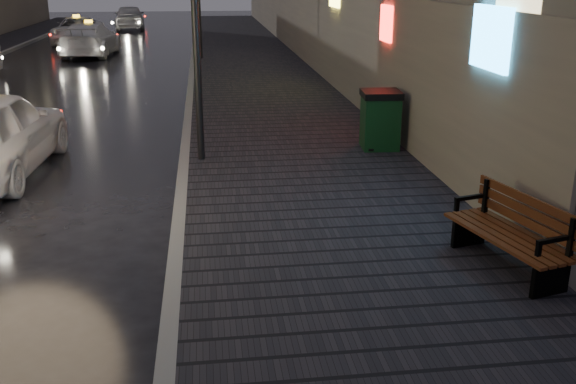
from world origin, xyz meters
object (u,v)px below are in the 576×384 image
taxi_mid (90,40)px  trash_bin (380,119)px  bench (513,232)px  car_far (130,17)px  taxi_far (78,30)px

taxi_mid → trash_bin: bearing=119.8°
bench → car_far: bearing=88.6°
bench → trash_bin: bearing=77.3°
bench → trash_bin: trash_bin is taller
taxi_mid → car_far: 14.52m
car_far → taxi_mid: bearing=83.4°
trash_bin → car_far: (-8.50, 32.77, 0.03)m
bench → taxi_far: taxi_far is taller
taxi_mid → taxi_far: bearing=-70.6°
taxi_far → bench: bearing=-70.8°
taxi_mid → taxi_far: taxi_mid is taller
bench → trash_bin: (-0.13, 5.89, 0.15)m
taxi_mid → taxi_far: 5.81m
taxi_mid → bench: bearing=114.4°
bench → car_far: 39.60m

